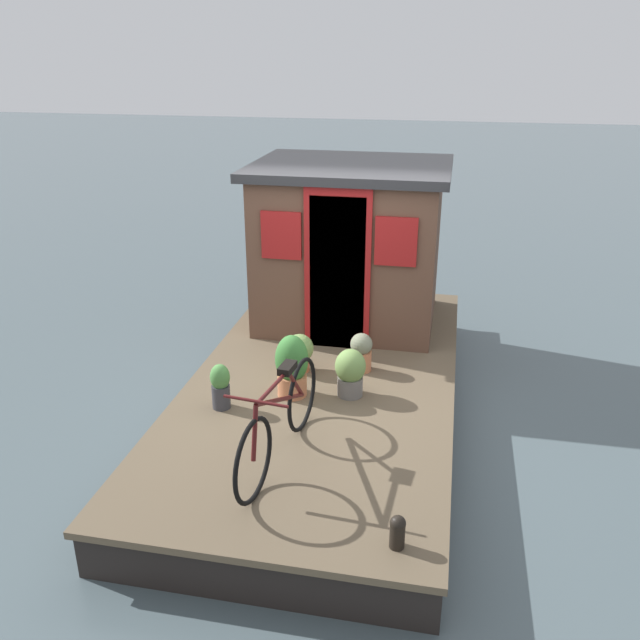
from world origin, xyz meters
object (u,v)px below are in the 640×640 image
(potted_plant_sage, at_px, (292,366))
(houseboat_cabin, at_px, (350,244))
(potted_plant_thyme, at_px, (361,352))
(bicycle, at_px, (280,420))
(potted_plant_mint, at_px, (220,386))
(potted_plant_ivy, at_px, (350,372))
(mooring_bollard, at_px, (397,531))
(potted_plant_fern, at_px, (299,351))

(potted_plant_sage, bearing_deg, houseboat_cabin, -6.32)
(potted_plant_sage, relative_size, potted_plant_thyme, 1.52)
(bicycle, bearing_deg, houseboat_cabin, -1.06)
(houseboat_cabin, relative_size, potted_plant_mint, 5.08)
(potted_plant_ivy, relative_size, mooring_bollard, 1.92)
(potted_plant_sage, relative_size, potted_plant_mint, 1.40)
(potted_plant_thyme, bearing_deg, potted_plant_sage, 138.86)
(bicycle, height_order, potted_plant_thyme, bicycle)
(bicycle, bearing_deg, potted_plant_sage, 8.76)
(potted_plant_fern, xyz_separation_m, potted_plant_sage, (-0.52, -0.05, 0.09))
(potted_plant_fern, bearing_deg, potted_plant_ivy, -124.75)
(potted_plant_ivy, relative_size, potted_plant_mint, 1.08)
(potted_plant_thyme, height_order, potted_plant_mint, potted_plant_mint)
(potted_plant_fern, relative_size, mooring_bollard, 1.61)
(bicycle, bearing_deg, potted_plant_ivy, -17.77)
(potted_plant_fern, distance_m, mooring_bollard, 2.73)
(bicycle, xyz_separation_m, potted_plant_thyme, (1.74, -0.41, -0.16))
(houseboat_cabin, distance_m, potted_plant_mint, 2.63)
(potted_plant_fern, height_order, potted_plant_mint, potted_plant_mint)
(bicycle, xyz_separation_m, potted_plant_mint, (0.71, 0.75, -0.14))
(houseboat_cabin, xyz_separation_m, potted_plant_ivy, (-1.91, -0.32, -0.71))
(houseboat_cabin, relative_size, potted_plant_thyme, 5.49)
(houseboat_cabin, height_order, bicycle, houseboat_cabin)
(houseboat_cabin, bearing_deg, potted_plant_ivy, -170.40)
(bicycle, bearing_deg, potted_plant_thyme, -13.20)
(houseboat_cabin, distance_m, potted_plant_ivy, 2.06)
(potted_plant_ivy, bearing_deg, potted_plant_fern, 55.25)
(houseboat_cabin, relative_size, mooring_bollard, 9.02)
(potted_plant_fern, height_order, mooring_bollard, potted_plant_fern)
(bicycle, height_order, potted_plant_fern, bicycle)
(potted_plant_ivy, relative_size, potted_plant_sage, 0.77)
(potted_plant_thyme, xyz_separation_m, mooring_bollard, (-2.57, -0.62, -0.07))
(potted_plant_sage, bearing_deg, potted_plant_thyme, -41.14)
(houseboat_cabin, xyz_separation_m, bicycle, (-3.10, 0.06, -0.59))
(potted_plant_sage, bearing_deg, mooring_bollard, -148.12)
(potted_plant_mint, bearing_deg, potted_plant_ivy, -67.24)
(potted_plant_mint, height_order, mooring_bollard, potted_plant_mint)
(houseboat_cabin, height_order, potted_plant_mint, houseboat_cabin)
(potted_plant_fern, bearing_deg, mooring_bollard, -153.03)
(houseboat_cabin, xyz_separation_m, potted_plant_sage, (-2.02, 0.22, -0.65))
(potted_plant_mint, bearing_deg, potted_plant_sage, -57.93)
(potted_plant_ivy, height_order, potted_plant_sage, potted_plant_sage)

